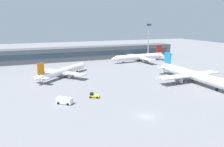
% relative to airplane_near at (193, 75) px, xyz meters
% --- Properties ---
extents(ground_plane, '(400.00, 400.00, 0.00)m').
position_rel_airplane_near_xyz_m(ground_plane, '(-35.92, 16.51, -3.39)').
color(ground_plane, gray).
extents(terminal_building, '(147.12, 12.13, 9.00)m').
position_rel_airplane_near_xyz_m(terminal_building, '(-35.92, 74.73, 1.11)').
color(terminal_building, '#4C5156').
rests_on(terminal_building, ground_plane).
extents(airplane_near, '(31.44, 45.07, 11.13)m').
position_rel_airplane_near_xyz_m(airplane_near, '(0.00, 0.00, 0.00)').
color(airplane_near, silver).
rests_on(airplane_near, ground_plane).
extents(airplane_mid, '(29.34, 27.25, 9.16)m').
position_rel_airplane_near_xyz_m(airplane_mid, '(-51.07, 30.25, -0.60)').
color(airplane_mid, white).
rests_on(airplane_mid, ground_plane).
extents(airplane_far, '(42.06, 29.39, 10.39)m').
position_rel_airplane_near_xyz_m(airplane_far, '(2.08, 53.67, -0.23)').
color(airplane_far, white).
rests_on(airplane_far, ground_plane).
extents(baggage_tug_yellow, '(3.88, 3.09, 1.75)m').
position_rel_airplane_near_xyz_m(baggage_tug_yellow, '(-45.66, -3.32, -2.60)').
color(baggage_tug_yellow, yellow).
rests_on(baggage_tug_yellow, ground_plane).
extents(service_van_white, '(5.33, 4.78, 2.08)m').
position_rel_airplane_near_xyz_m(service_van_white, '(-56.01, -5.59, -2.28)').
color(service_van_white, white).
rests_on(service_van_white, ground_plane).
extents(floodlight_tower_west, '(3.20, 0.80, 24.72)m').
position_rel_airplane_near_xyz_m(floodlight_tower_west, '(10.06, 55.78, 10.97)').
color(floodlight_tower_west, gray).
rests_on(floodlight_tower_west, ground_plane).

